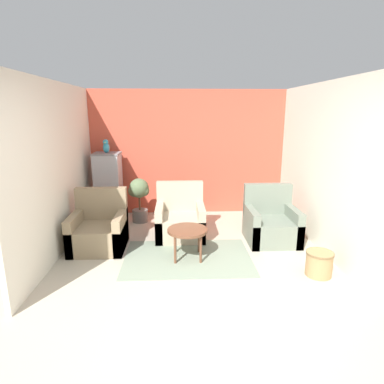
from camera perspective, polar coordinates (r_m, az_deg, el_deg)
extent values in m
plane|color=#B2A893|center=(3.64, 1.39, -20.57)|extent=(20.00, 20.00, 0.00)
cube|color=#C64C38|center=(6.61, -0.73, 6.95)|extent=(4.03, 0.06, 2.51)
cube|color=silver|center=(5.14, -22.76, 3.82)|extent=(0.06, 3.54, 2.51)
cube|color=silver|center=(5.31, 22.00, 4.19)|extent=(0.06, 3.54, 2.51)
cube|color=gray|center=(4.77, -0.79, -11.57)|extent=(1.83, 1.27, 0.01)
cylinder|color=brown|center=(4.61, -0.81, -6.82)|extent=(0.58, 0.58, 0.04)
cylinder|color=brown|center=(4.53, -3.01, -10.30)|extent=(0.04, 0.04, 0.41)
cylinder|color=brown|center=(4.54, 1.56, -10.23)|extent=(0.04, 0.04, 0.41)
cylinder|color=brown|center=(4.85, -3.00, -8.57)|extent=(0.04, 0.04, 0.41)
cylinder|color=brown|center=(4.86, 1.25, -8.51)|extent=(0.04, 0.04, 0.41)
cube|color=#8E7A5B|center=(5.21, -16.22, -7.67)|extent=(0.80, 0.78, 0.39)
cube|color=#8E7A5B|center=(5.36, -15.77, -1.93)|extent=(0.80, 0.14, 0.52)
cube|color=#8E7A5B|center=(5.27, -19.93, -6.67)|extent=(0.12, 0.78, 0.57)
cube|color=#8E7A5B|center=(5.11, -12.53, -6.79)|extent=(0.12, 0.78, 0.57)
cube|color=slate|center=(5.43, 13.92, -6.60)|extent=(0.80, 0.78, 0.39)
cube|color=slate|center=(5.59, 13.27, -1.13)|extent=(0.80, 0.14, 0.52)
cube|color=slate|center=(5.31, 10.42, -5.84)|extent=(0.12, 0.78, 0.57)
cube|color=slate|center=(5.51, 17.40, -5.56)|extent=(0.12, 0.78, 0.57)
cube|color=tan|center=(5.45, -2.10, -6.12)|extent=(0.80, 0.78, 0.39)
cube|color=tan|center=(5.62, -2.18, -0.67)|extent=(0.80, 0.14, 0.52)
cube|color=tan|center=(5.43, -5.73, -5.26)|extent=(0.12, 0.78, 0.57)
cube|color=tan|center=(5.43, 1.52, -5.17)|extent=(0.12, 0.78, 0.57)
cube|color=slate|center=(6.61, -14.26, -4.29)|extent=(0.52, 0.52, 0.08)
cube|color=#A8A8AD|center=(6.44, -14.60, 1.15)|extent=(0.48, 0.48, 1.21)
cube|color=slate|center=(6.34, -14.94, 6.61)|extent=(0.50, 0.50, 0.03)
ellipsoid|color=teal|center=(6.33, -15.01, 7.61)|extent=(0.12, 0.15, 0.19)
sphere|color=teal|center=(6.30, -15.10, 8.57)|extent=(0.10, 0.10, 0.10)
cone|color=gold|center=(6.25, -15.19, 8.46)|extent=(0.05, 0.05, 0.05)
cone|color=teal|center=(6.39, -14.87, 7.51)|extent=(0.06, 0.12, 0.17)
cylinder|color=#66605B|center=(6.31, -9.20, -4.15)|extent=(0.30, 0.30, 0.24)
cylinder|color=brown|center=(6.23, -9.30, -1.81)|extent=(0.04, 0.04, 0.30)
sphere|color=#566B47|center=(6.16, -9.40, 0.69)|extent=(0.37, 0.37, 0.37)
sphere|color=#566B47|center=(6.23, -10.27, 0.17)|extent=(0.22, 0.22, 0.22)
sphere|color=#566B47|center=(6.14, -8.55, 0.22)|extent=(0.20, 0.20, 0.20)
cylinder|color=#A37F51|center=(4.56, 21.65, -11.77)|extent=(0.33, 0.33, 0.32)
cylinder|color=brown|center=(4.50, 21.82, -10.05)|extent=(0.35, 0.35, 0.02)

